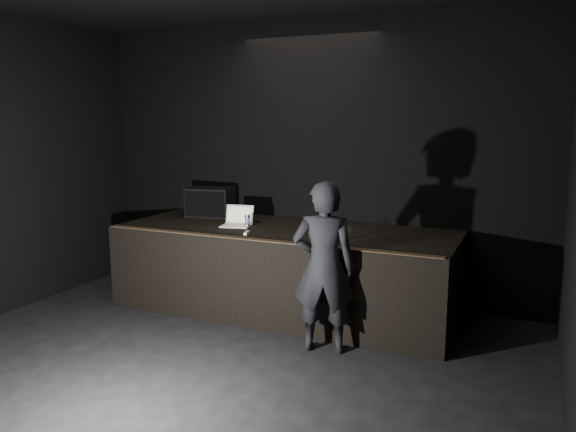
# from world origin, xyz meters

# --- Properties ---
(ground) EXTENTS (7.00, 7.00, 0.00)m
(ground) POSITION_xyz_m (0.00, 0.00, 0.00)
(ground) COLOR black
(ground) RESTS_ON ground
(room_walls) EXTENTS (6.10, 7.10, 3.52)m
(room_walls) POSITION_xyz_m (0.00, 0.00, 2.02)
(room_walls) COLOR black
(room_walls) RESTS_ON ground
(stage_riser) EXTENTS (4.00, 1.50, 1.00)m
(stage_riser) POSITION_xyz_m (0.00, 2.73, 0.50)
(stage_riser) COLOR black
(stage_riser) RESTS_ON ground
(riser_lip) EXTENTS (3.92, 0.10, 0.01)m
(riser_lip) POSITION_xyz_m (0.00, 2.02, 1.01)
(riser_lip) COLOR brown
(riser_lip) RESTS_ON stage_riser
(stage_monitor) EXTENTS (0.64, 0.52, 0.39)m
(stage_monitor) POSITION_xyz_m (-1.25, 3.10, 1.19)
(stage_monitor) COLOR black
(stage_monitor) RESTS_ON stage_riser
(cable) EXTENTS (0.84, 0.19, 0.02)m
(cable) POSITION_xyz_m (-0.84, 3.05, 1.01)
(cable) COLOR black
(cable) RESTS_ON stage_riser
(laptop) EXTENTS (0.40, 0.37, 0.24)m
(laptop) POSITION_xyz_m (-0.60, 2.67, 1.06)
(laptop) COLOR white
(laptop) RESTS_ON stage_riser
(beer_can) EXTENTS (0.06, 0.06, 0.15)m
(beer_can) POSITION_xyz_m (-0.45, 2.62, 1.08)
(beer_can) COLOR silver
(beer_can) RESTS_ON stage_riser
(plastic_cup) EXTENTS (0.07, 0.07, 0.09)m
(plastic_cup) POSITION_xyz_m (0.79, 2.74, 1.04)
(plastic_cup) COLOR white
(plastic_cup) RESTS_ON stage_riser
(wii_remote) EXTENTS (0.07, 0.16, 0.03)m
(wii_remote) POSITION_xyz_m (-0.26, 2.25, 1.01)
(wii_remote) COLOR white
(wii_remote) RESTS_ON stage_riser
(person) EXTENTS (0.70, 0.55, 1.70)m
(person) POSITION_xyz_m (0.84, 1.78, 0.85)
(person) COLOR black
(person) RESTS_ON ground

